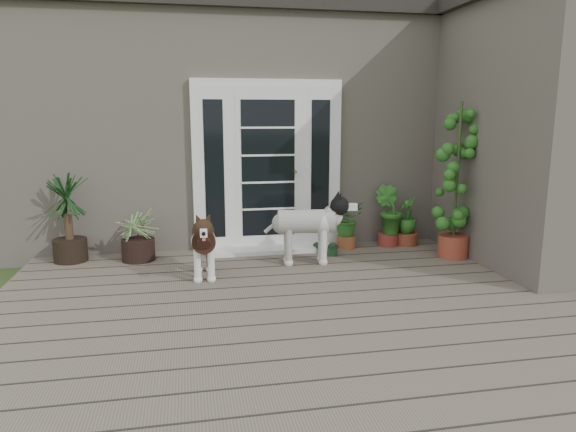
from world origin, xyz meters
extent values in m
cube|color=#6B5B4C|center=(0.00, 0.40, 0.06)|extent=(6.20, 4.60, 0.12)
cube|color=#665E54|center=(0.00, 4.65, 1.55)|extent=(7.40, 4.00, 3.10)
cube|color=#2D2826|center=(0.00, 4.65, 3.20)|extent=(7.60, 4.20, 0.20)
cube|color=#665E54|center=(2.90, 1.50, 1.55)|extent=(1.60, 2.40, 3.10)
cube|color=white|center=(-0.20, 2.60, 1.19)|extent=(1.90, 0.14, 2.15)
cube|color=white|center=(-0.20, 2.40, 0.14)|extent=(1.60, 0.40, 0.05)
imported|color=#175318|center=(0.81, 2.40, 0.39)|extent=(0.52, 0.52, 0.54)
imported|color=#1F5719|center=(1.38, 2.40, 0.41)|extent=(0.55, 0.55, 0.59)
imported|color=#265418|center=(1.64, 2.40, 0.37)|extent=(0.34, 0.34, 0.50)
camera|label=1|loc=(-1.21, -3.99, 1.85)|focal=32.56mm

